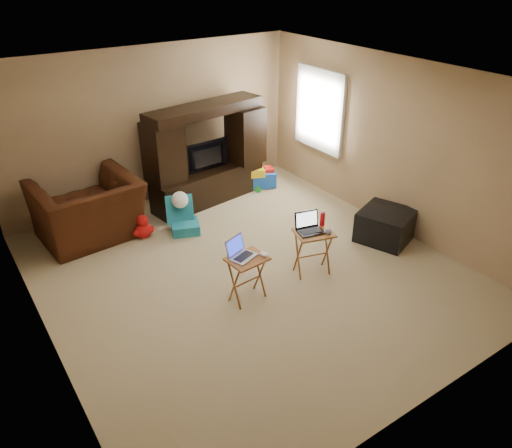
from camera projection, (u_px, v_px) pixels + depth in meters
floor at (248, 271)px, 6.59m from camera, size 5.50×5.50×0.00m
ceiling at (246, 79)px, 5.39m from camera, size 5.50×5.50×0.00m
wall_back at (153, 126)px, 7.98m from camera, size 5.00×0.00×5.00m
wall_front at (434, 302)px, 4.00m from camera, size 5.00×0.00×5.00m
wall_left at (28, 245)px, 4.76m from camera, size 0.00×5.50×5.50m
wall_right at (391, 145)px, 7.22m from camera, size 0.00×5.50×5.50m
window_pane at (320, 110)px, 8.26m from camera, size 0.00×1.20×1.20m
window_frame at (319, 110)px, 8.25m from camera, size 0.06×1.14×1.34m
entertainment_center at (207, 154)px, 8.07m from camera, size 2.05×0.79×1.64m
television at (208, 157)px, 8.05m from camera, size 0.84×0.16×0.48m
recliner at (88, 210)px, 7.15m from camera, size 1.47×1.31×0.90m
child_rocker at (184, 216)px, 7.39m from camera, size 0.55×0.58×0.54m
plush_toy at (143, 226)px, 7.28m from camera, size 0.34×0.28×0.37m
push_toy at (261, 177)px, 8.82m from camera, size 0.62×0.53×0.39m
ottoman at (386, 225)px, 7.22m from camera, size 0.90×0.90×0.45m
tray_table_left at (247, 279)px, 5.93m from camera, size 0.48×0.40×0.58m
tray_table_right at (313, 253)px, 6.42m from camera, size 0.55×0.49×0.61m
laptop_left at (243, 249)px, 5.74m from camera, size 0.37×0.35×0.24m
laptop_right at (311, 224)px, 6.21m from camera, size 0.37×0.33×0.24m
mouse_left at (264, 254)px, 5.82m from camera, size 0.09×0.13×0.05m
mouse_right at (328, 231)px, 6.24m from camera, size 0.12×0.15×0.05m
water_bottle at (322, 219)px, 6.38m from camera, size 0.06×0.06×0.19m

